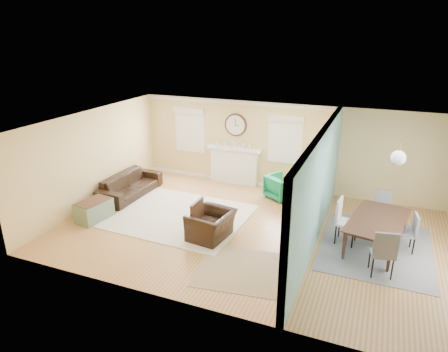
% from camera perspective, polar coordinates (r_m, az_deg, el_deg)
% --- Properties ---
extents(floor, '(9.00, 9.00, 0.00)m').
position_cam_1_polar(floor, '(9.72, 3.74, -7.84)').
color(floor, '#A26D39').
rests_on(floor, ground).
extents(wall_back, '(9.00, 0.02, 2.60)m').
position_cam_1_polar(wall_back, '(11.93, 8.49, 4.09)').
color(wall_back, '#DBB980').
rests_on(wall_back, ground).
extents(wall_front, '(9.00, 0.02, 2.60)m').
position_cam_1_polar(wall_front, '(6.65, -4.36, -9.18)').
color(wall_front, '#DBB980').
rests_on(wall_front, ground).
extents(wall_left, '(0.02, 6.00, 2.60)m').
position_cam_1_polar(wall_left, '(11.33, -18.24, 2.41)').
color(wall_left, '#DBB980').
rests_on(wall_left, ground).
extents(ceiling, '(9.00, 6.00, 0.02)m').
position_cam_1_polar(ceiling, '(8.81, 4.13, 7.28)').
color(ceiling, white).
rests_on(ceiling, wall_back).
extents(partition, '(0.17, 6.00, 2.60)m').
position_cam_1_polar(partition, '(9.11, 13.56, -0.99)').
color(partition, '#DBB980').
rests_on(partition, ground).
extents(fireplace, '(1.70, 0.30, 1.17)m').
position_cam_1_polar(fireplace, '(12.44, 1.48, 1.59)').
color(fireplace, white).
rests_on(fireplace, ground).
extents(wall_clock, '(0.70, 0.07, 0.70)m').
position_cam_1_polar(wall_clock, '(12.18, 1.68, 7.31)').
color(wall_clock, '#4D2E1F').
rests_on(wall_clock, wall_back).
extents(window_left, '(1.05, 0.13, 1.42)m').
position_cam_1_polar(window_left, '(12.82, -4.90, 7.01)').
color(window_left, white).
rests_on(window_left, wall_back).
extents(window_right, '(1.05, 0.13, 1.42)m').
position_cam_1_polar(window_right, '(11.78, 8.76, 5.68)').
color(window_right, white).
rests_on(window_right, wall_back).
extents(pendant, '(0.30, 0.30, 0.55)m').
position_cam_1_polar(pendant, '(8.51, 23.63, 2.38)').
color(pendant, gold).
rests_on(pendant, ceiling).
extents(rug_cream, '(3.41, 2.99, 0.02)m').
position_cam_1_polar(rug_cream, '(10.47, -6.19, -5.70)').
color(rug_cream, beige).
rests_on(rug_cream, floor).
extents(rug_jute, '(2.17, 1.87, 0.01)m').
position_cam_1_polar(rug_jute, '(8.26, 3.25, -13.28)').
color(rug_jute, tan).
rests_on(rug_jute, floor).
extents(rug_grey, '(2.32, 2.91, 0.01)m').
position_cam_1_polar(rug_grey, '(9.63, 20.89, -9.48)').
color(rug_grey, slate).
rests_on(rug_grey, floor).
extents(sofa, '(0.89, 2.20, 0.64)m').
position_cam_1_polar(sofa, '(11.91, -13.27, -1.24)').
color(sofa, black).
rests_on(sofa, floor).
extents(eames_chair, '(1.01, 1.12, 0.66)m').
position_cam_1_polar(eames_chair, '(9.25, -1.84, -7.04)').
color(eames_chair, black).
rests_on(eames_chair, floor).
extents(green_chair, '(1.01, 1.02, 0.68)m').
position_cam_1_polar(green_chair, '(11.51, 8.15, -1.54)').
color(green_chair, '#18784C').
rests_on(green_chair, floor).
extents(trunk, '(0.67, 0.96, 0.51)m').
position_cam_1_polar(trunk, '(10.67, -18.09, -4.67)').
color(trunk, slate).
rests_on(trunk, floor).
extents(credenza, '(0.54, 1.59, 0.80)m').
position_cam_1_polar(credenza, '(10.50, 12.38, -3.66)').
color(credenza, '#9D6840').
rests_on(credenza, floor).
extents(tv, '(0.29, 1.08, 0.62)m').
position_cam_1_polar(tv, '(10.24, 12.57, -0.01)').
color(tv, black).
rests_on(tv, credenza).
extents(garden_stool, '(0.32, 0.32, 0.48)m').
position_cam_1_polar(garden_stool, '(9.51, 11.16, -7.25)').
color(garden_stool, white).
rests_on(garden_stool, floor).
extents(potted_plant, '(0.46, 0.45, 0.39)m').
position_cam_1_polar(potted_plant, '(9.32, 11.34, -4.88)').
color(potted_plant, '#337F33').
rests_on(potted_plant, garden_stool).
extents(dining_table, '(1.41, 2.11, 0.68)m').
position_cam_1_polar(dining_table, '(9.48, 21.15, -7.70)').
color(dining_table, '#4D2E1F').
rests_on(dining_table, floor).
extents(dining_chair_n, '(0.39, 0.39, 0.87)m').
position_cam_1_polar(dining_chair_n, '(10.50, 21.61, -4.04)').
color(dining_chair_n, slate).
rests_on(dining_chair_n, floor).
extents(dining_chair_s, '(0.52, 0.52, 1.01)m').
position_cam_1_polar(dining_chair_s, '(8.42, 21.77, -9.47)').
color(dining_chair_s, slate).
rests_on(dining_chair_s, floor).
extents(dining_chair_w, '(0.50, 0.50, 1.04)m').
position_cam_1_polar(dining_chair_w, '(9.33, 17.22, -5.76)').
color(dining_chair_w, white).
rests_on(dining_chair_w, floor).
extents(dining_chair_e, '(0.43, 0.43, 0.88)m').
position_cam_1_polar(dining_chair_e, '(9.52, 24.62, -6.95)').
color(dining_chair_e, slate).
rests_on(dining_chair_e, floor).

